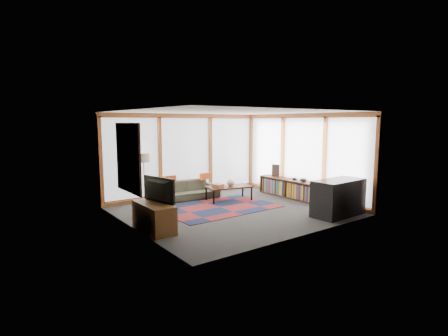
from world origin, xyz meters
TOP-DOWN VIEW (x-y plane):
  - ground at (0.00, 0.00)m, footprint 5.50×5.50m
  - room_envelope at (0.49, 0.56)m, footprint 5.52×5.02m
  - rug at (-0.11, 0.47)m, footprint 3.12×2.03m
  - sofa at (-0.24, 1.95)m, footprint 1.95×0.89m
  - pillow_left at (-0.87, 1.93)m, footprint 0.40×0.12m
  - pillow_right at (0.36, 1.91)m, footprint 0.37×0.15m
  - floor_lamp at (-1.59, 2.09)m, footprint 0.37×0.37m
  - coffee_table at (0.63, 1.02)m, footprint 1.42×0.91m
  - book_stack at (0.25, 1.05)m, footprint 0.29×0.34m
  - vase at (0.70, 1.01)m, footprint 0.27×0.27m
  - bookshelf at (2.43, 0.27)m, footprint 0.42×2.29m
  - bowl_a at (2.44, -0.28)m, footprint 0.23×0.23m
  - bowl_b at (2.45, 0.08)m, footprint 0.18×0.18m
  - shelf_picture at (2.54, 1.00)m, footprint 0.07×0.30m
  - tv_console at (-2.45, -0.39)m, footprint 0.51×1.21m
  - television at (-2.38, -0.37)m, footprint 0.35×0.97m
  - bar_counter at (1.85, -1.94)m, footprint 1.46×0.72m

SIDE VIEW (x-z plane):
  - ground at x=0.00m, z-range 0.00..0.00m
  - rug at x=-0.11m, z-range 0.00..0.01m
  - coffee_table at x=0.63m, z-range 0.00..0.44m
  - sofa at x=-0.24m, z-range 0.00..0.55m
  - bookshelf at x=2.43m, z-range 0.00..0.57m
  - tv_console at x=-2.45m, z-range 0.00..0.61m
  - bar_counter at x=1.85m, z-range 0.00..0.91m
  - book_stack at x=0.25m, z-range 0.44..0.54m
  - vase at x=0.70m, z-range 0.44..0.65m
  - bowl_b at x=2.45m, z-range 0.57..0.65m
  - bowl_a at x=2.44m, z-range 0.57..0.68m
  - pillow_right at x=0.36m, z-range 0.55..0.75m
  - pillow_left at x=-0.87m, z-range 0.55..0.78m
  - floor_lamp at x=-1.59m, z-range 0.00..1.47m
  - shelf_picture at x=2.54m, z-range 0.57..0.96m
  - television at x=-2.38m, z-range 0.61..1.16m
  - room_envelope at x=0.49m, z-range 0.23..2.85m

